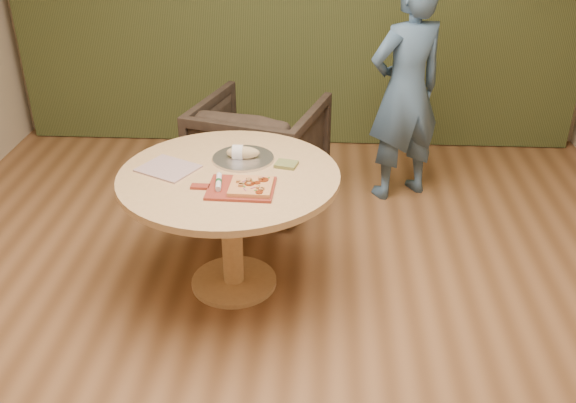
# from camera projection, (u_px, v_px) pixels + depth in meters

# --- Properties ---
(room_shell) EXTENTS (5.04, 6.04, 2.84)m
(room_shell) POSITION_uv_depth(u_px,v_px,m) (266.00, 104.00, 2.66)
(room_shell) COLOR brown
(room_shell) RESTS_ON ground
(pedestal_table) EXTENTS (1.24, 1.24, 0.75)m
(pedestal_table) POSITION_uv_depth(u_px,v_px,m) (230.00, 196.00, 3.63)
(pedestal_table) COLOR tan
(pedestal_table) RESTS_ON ground
(pizza_paddle) EXTENTS (0.45, 0.29, 0.01)m
(pizza_paddle) POSITION_uv_depth(u_px,v_px,m) (239.00, 188.00, 3.39)
(pizza_paddle) COLOR maroon
(pizza_paddle) RESTS_ON pedestal_table
(flatbread_pizza) EXTENTS (0.23, 0.23, 0.04)m
(flatbread_pizza) POSITION_uv_depth(u_px,v_px,m) (251.00, 186.00, 3.37)
(flatbread_pizza) COLOR #DF9957
(flatbread_pizza) RESTS_ON pizza_paddle
(cutlery_roll) EXTENTS (0.05, 0.20, 0.03)m
(cutlery_roll) POSITION_uv_depth(u_px,v_px,m) (219.00, 182.00, 3.40)
(cutlery_roll) COLOR silver
(cutlery_roll) RESTS_ON pizza_paddle
(newspaper) EXTENTS (0.38, 0.36, 0.01)m
(newspaper) POSITION_uv_depth(u_px,v_px,m) (168.00, 168.00, 3.60)
(newspaper) COLOR beige
(newspaper) RESTS_ON pedestal_table
(serving_tray) EXTENTS (0.36, 0.36, 0.02)m
(serving_tray) POSITION_uv_depth(u_px,v_px,m) (243.00, 158.00, 3.72)
(serving_tray) COLOR silver
(serving_tray) RESTS_ON pedestal_table
(bread_roll) EXTENTS (0.19, 0.09, 0.09)m
(bread_roll) POSITION_uv_depth(u_px,v_px,m) (242.00, 153.00, 3.70)
(bread_roll) COLOR tan
(bread_roll) RESTS_ON serving_tray
(green_packet) EXTENTS (0.14, 0.13, 0.02)m
(green_packet) POSITION_uv_depth(u_px,v_px,m) (286.00, 164.00, 3.64)
(green_packet) COLOR #545D2A
(green_packet) RESTS_ON pedestal_table
(armchair) EXTENTS (1.03, 0.99, 0.86)m
(armchair) POSITION_uv_depth(u_px,v_px,m) (260.00, 146.00, 4.68)
(armchair) COLOR black
(armchair) RESTS_ON ground
(person_standing) EXTENTS (0.71, 0.63, 1.64)m
(person_standing) POSITION_uv_depth(u_px,v_px,m) (406.00, 91.00, 4.57)
(person_standing) COLOR #405F7F
(person_standing) RESTS_ON ground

